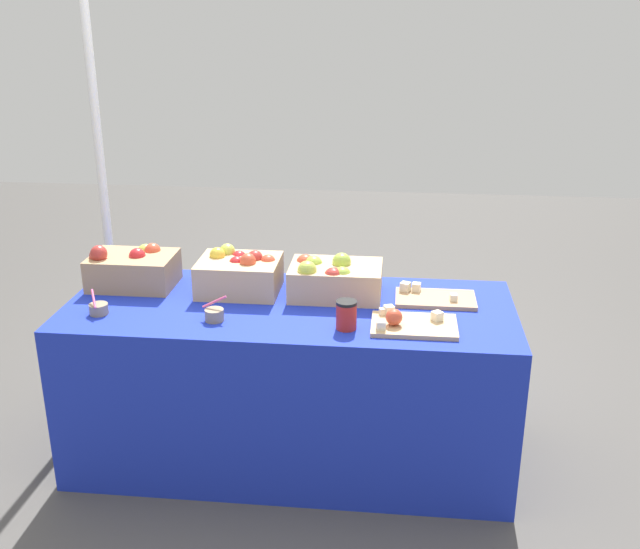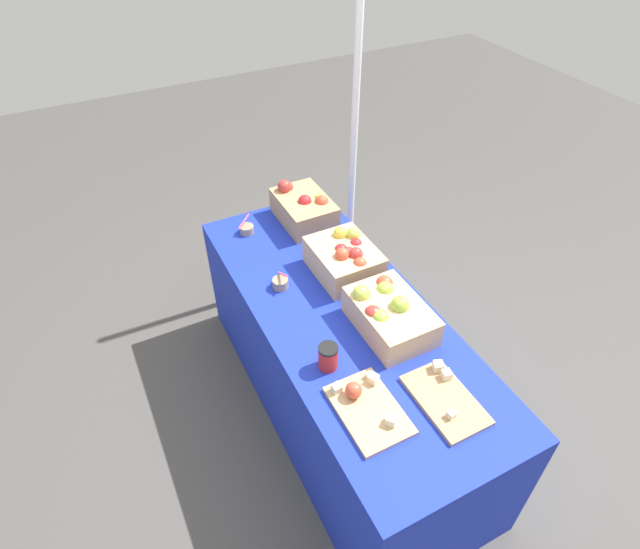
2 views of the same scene
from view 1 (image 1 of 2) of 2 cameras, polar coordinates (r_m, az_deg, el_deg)
name	(u,v)px [view 1 (image 1 of 2)]	position (r m, az deg, el deg)	size (l,w,h in m)	color
ground_plane	(292,454)	(3.51, -2.18, -13.55)	(10.00, 10.00, 0.00)	#474442
table	(291,382)	(3.32, -2.27, -8.24)	(1.90, 0.76, 0.74)	#192DB7
apple_crate_left	(132,268)	(3.45, -14.21, 0.46)	(0.37, 0.26, 0.20)	tan
apple_crate_middle	(240,273)	(3.30, -6.16, 0.12)	(0.35, 0.29, 0.19)	tan
apple_crate_right	(334,278)	(3.23, 1.05, -0.30)	(0.40, 0.27, 0.19)	tan
cutting_board_front	(410,323)	(2.96, 6.89, -3.74)	(0.34, 0.23, 0.08)	tan
cutting_board_back	(434,298)	(3.24, 8.71, -1.79)	(0.34, 0.20, 0.06)	tan
sample_bowl_near	(99,309)	(3.19, -16.61, -2.52)	(0.08, 0.09, 0.10)	gray
sample_bowl_mid	(214,314)	(3.03, -8.09, -3.05)	(0.10, 0.08, 0.10)	gray
coffee_cup	(346,315)	(2.92, 2.03, -3.10)	(0.08, 0.08, 0.12)	red
tent_pole	(101,172)	(3.90, -16.41, 7.53)	(0.04, 0.04, 2.29)	white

